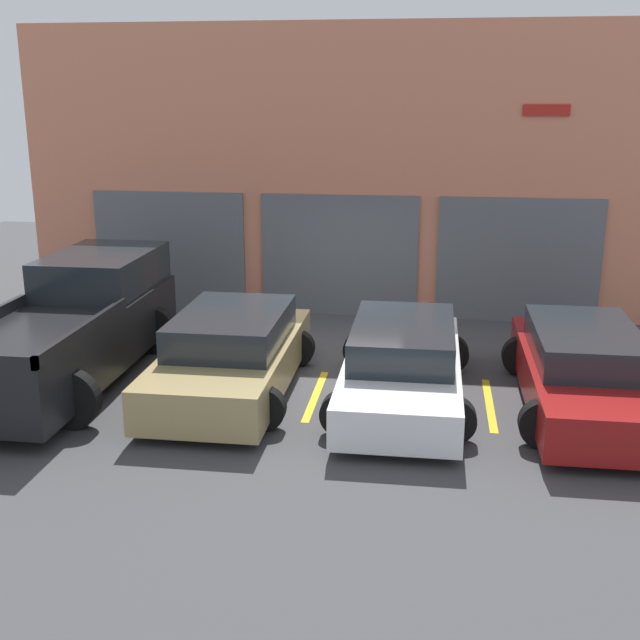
# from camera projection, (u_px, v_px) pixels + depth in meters

# --- Properties ---
(ground_plane) EXTENTS (28.00, 28.00, 0.00)m
(ground_plane) POSITION_uv_depth(u_px,v_px,m) (331.00, 358.00, 14.44)
(ground_plane) COLOR #3D3D3F
(shophouse_building) EXTENTS (13.96, 0.68, 5.98)m
(shophouse_building) POSITION_uv_depth(u_px,v_px,m) (351.00, 176.00, 16.76)
(shophouse_building) COLOR #D17A5B
(shophouse_building) RESTS_ON ground
(pickup_truck) EXTENTS (2.45, 5.55, 1.89)m
(pickup_truck) POSITION_uv_depth(u_px,v_px,m) (76.00, 326.00, 13.23)
(pickup_truck) COLOR black
(pickup_truck) RESTS_ON ground
(sedan_white) EXTENTS (2.15, 4.66, 1.22)m
(sedan_white) POSITION_uv_depth(u_px,v_px,m) (402.00, 364.00, 12.34)
(sedan_white) COLOR white
(sedan_white) RESTS_ON ground
(sedan_side) EXTENTS (2.25, 4.50, 1.29)m
(sedan_side) POSITION_uv_depth(u_px,v_px,m) (232.00, 355.00, 12.69)
(sedan_side) COLOR #9E8956
(sedan_side) RESTS_ON ground
(van_right) EXTENTS (2.16, 4.66, 1.25)m
(van_right) POSITION_uv_depth(u_px,v_px,m) (584.00, 371.00, 11.97)
(van_right) COLOR maroon
(van_right) RESTS_ON ground
(parking_stripe_left) EXTENTS (0.12, 2.20, 0.01)m
(parking_stripe_left) POSITION_uv_depth(u_px,v_px,m) (151.00, 387.00, 13.01)
(parking_stripe_left) COLOR gold
(parking_stripe_left) RESTS_ON ground
(parking_stripe_centre) EXTENTS (0.12, 2.20, 0.01)m
(parking_stripe_centre) POSITION_uv_depth(u_px,v_px,m) (316.00, 395.00, 12.65)
(parking_stripe_centre) COLOR gold
(parking_stripe_centre) RESTS_ON ground
(parking_stripe_right) EXTENTS (0.12, 2.20, 0.01)m
(parking_stripe_right) POSITION_uv_depth(u_px,v_px,m) (489.00, 404.00, 12.29)
(parking_stripe_right) COLOR gold
(parking_stripe_right) RESTS_ON ground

